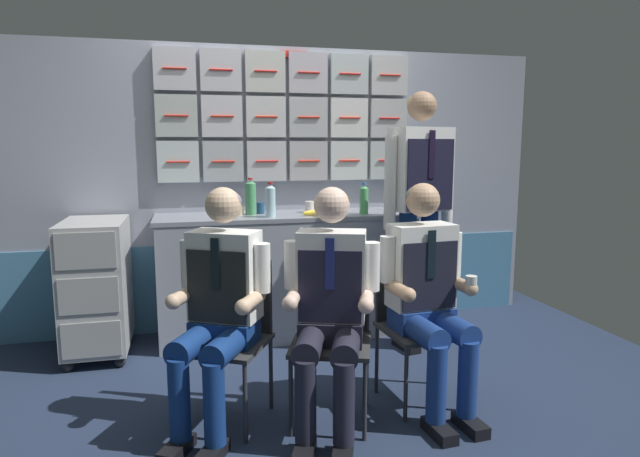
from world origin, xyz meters
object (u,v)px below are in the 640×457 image
Objects in this scene: folding_chair_left at (232,322)px; water_bottle_clear at (251,197)px; espresso_cup_small at (239,210)px; service_trolley at (97,284)px; crew_member_left at (218,301)px; folding_chair_near_trolley at (413,310)px; crew_member_near_trolley at (428,289)px; crew_member_right at (330,301)px; snack_banana at (312,213)px; crew_member_standing at (420,195)px; folding_chair_right at (333,321)px.

water_bottle_clear is (0.24, 1.17, 0.54)m from folding_chair_left.
espresso_cup_small is at bearing 177.75° from water_bottle_clear.
crew_member_left reaches higher than service_trolley.
folding_chair_near_trolley is at bearing 5.97° from crew_member_left.
crew_member_left is at bearing 177.52° from crew_member_near_trolley.
crew_member_left is at bearing -57.88° from service_trolley.
snack_banana is at bearing 80.83° from crew_member_right.
snack_banana reaches higher than folding_chair_near_trolley.
folding_chair_left is 1.30m from snack_banana.
crew_member_near_trolley is at bearing -2.48° from crew_member_left.
snack_banana is (0.43, -0.15, -0.11)m from water_bottle_clear.
crew_member_right is 7.06× the size of snack_banana.
crew_member_standing is at bearing -27.33° from snack_banana.
crew_member_near_trolley is (1.10, -0.05, 0.00)m from crew_member_left.
crew_member_left reaches higher than snack_banana.
service_trolley is 13.95× the size of espresso_cup_small.
crew_member_right is 0.57m from crew_member_near_trolley.
crew_member_left is at bearing -103.57° from water_bottle_clear.
service_trolley is 0.76× the size of crew_member_left.
espresso_cup_small is at bearing 82.57° from folding_chair_left.
crew_member_near_trolley reaches higher than folding_chair_near_trolley.
service_trolley is at bearing 138.84° from folding_chair_right.
service_trolley is at bearing 170.33° from crew_member_standing.
folding_chair_near_trolley is (1.08, 0.11, -0.16)m from crew_member_left.
water_bottle_clear is (1.06, 0.13, 0.55)m from service_trolley.
water_bottle_clear reaches higher than snack_banana.
espresso_cup_small is at bearing 125.25° from folding_chair_near_trolley.
water_bottle_clear is at bearing 101.84° from folding_chair_right.
folding_chair_left is at bearing 169.47° from crew_member_near_trolley.
espresso_cup_small is 0.38× the size of snack_banana.
crew_member_right is at bearing -171.54° from crew_member_near_trolley.
folding_chair_left is 4.78× the size of snack_banana.
water_bottle_clear is at bearing 78.40° from folding_chair_left.
crew_member_left is at bearing -178.00° from folding_chair_right.
service_trolley is at bearing -173.08° from water_bottle_clear.
folding_chair_left is 1.00× the size of folding_chair_near_trolley.
folding_chair_near_trolley is 0.97m from crew_member_standing.
folding_chair_right is at bearing 70.11° from crew_member_right.
crew_member_near_trolley reaches higher than crew_member_right.
folding_chair_left is 1.01m from folding_chair_near_trolley.
folding_chair_left is at bearing -51.81° from service_trolley.
folding_chair_right is at bearing -169.36° from folding_chair_near_trolley.
crew_member_right is (-0.05, -0.15, 0.16)m from folding_chair_right.
crew_member_standing reaches higher than crew_member_right.
crew_member_right reaches higher than folding_chair_left.
water_bottle_clear is at bearing -2.25° from espresso_cup_small.
water_bottle_clear is (-0.78, 1.36, 0.38)m from crew_member_near_trolley.
crew_member_standing reaches higher than crew_member_left.
crew_member_near_trolley is 1.64m from espresso_cup_small.
crew_member_near_trolley is 1.01m from crew_member_standing.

